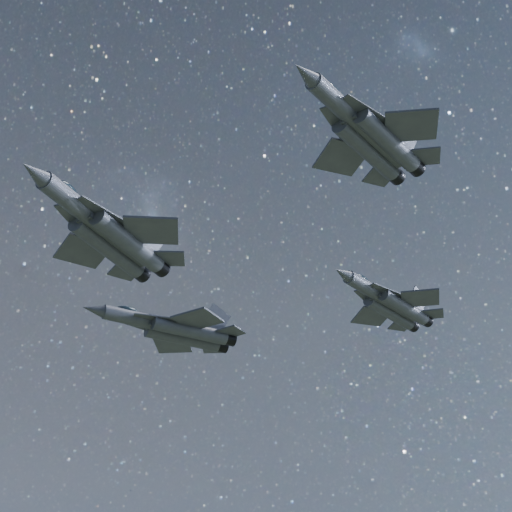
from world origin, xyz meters
TOP-DOWN VIEW (x-y plane):
  - jet_lead at (-11.18, 2.80)m, footprint 17.91×11.78m
  - jet_left at (3.13, 14.31)m, footprint 16.76×11.53m
  - jet_right at (0.40, -16.43)m, footprint 16.56×11.31m
  - jet_slot at (23.22, 3.17)m, footprint 16.44×11.39m

SIDE VIEW (x-z plane):
  - jet_left at x=3.13m, z-range 150.76..154.97m
  - jet_lead at x=-11.18m, z-range 150.64..155.24m
  - jet_right at x=0.40m, z-range 154.98..159.14m
  - jet_slot at x=23.22m, z-range 155.71..159.84m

